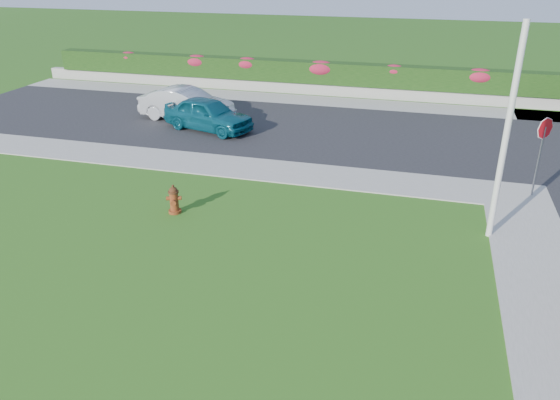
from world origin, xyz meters
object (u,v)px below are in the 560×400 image
(sedan_silver, at_px, (187,104))
(stop_sign, at_px, (543,138))
(sedan_teal, at_px, (208,114))
(utility_pole, at_px, (506,136))
(fire_hydrant, at_px, (174,200))

(sedan_silver, height_order, stop_sign, stop_sign)
(sedan_teal, relative_size, utility_pole, 0.72)
(sedan_silver, bearing_deg, utility_pole, -116.85)
(sedan_silver, relative_size, stop_sign, 1.70)
(sedan_teal, height_order, sedan_silver, sedan_silver)
(sedan_teal, distance_m, sedan_silver, 1.94)
(sedan_silver, height_order, utility_pole, utility_pole)
(sedan_silver, bearing_deg, fire_hydrant, -151.67)
(sedan_teal, height_order, utility_pole, utility_pole)
(stop_sign, bearing_deg, sedan_silver, 138.10)
(stop_sign, bearing_deg, utility_pole, -137.45)
(sedan_teal, relative_size, stop_sign, 1.59)
(sedan_silver, xyz_separation_m, stop_sign, (13.80, -4.92, 1.12))
(fire_hydrant, xyz_separation_m, sedan_teal, (-2.13, 7.79, 0.31))
(fire_hydrant, bearing_deg, stop_sign, 2.15)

